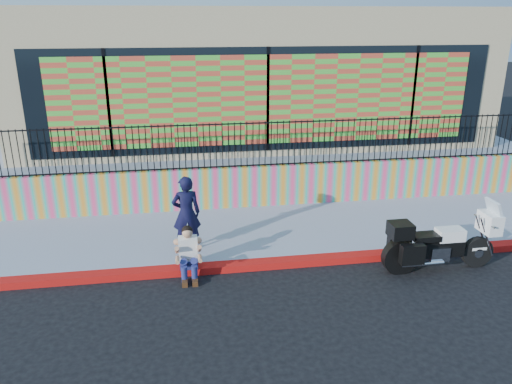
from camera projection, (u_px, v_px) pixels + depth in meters
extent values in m
plane|color=black|center=(301.00, 264.00, 10.64)|extent=(90.00, 90.00, 0.00)
cube|color=#B20D0C|center=(301.00, 261.00, 10.61)|extent=(16.00, 0.30, 0.15)
cube|color=#8B91A7|center=(285.00, 230.00, 12.15)|extent=(16.00, 3.00, 0.15)
cube|color=#FE427B|center=(273.00, 185.00, 13.43)|extent=(16.00, 0.20, 1.10)
cube|color=#8B91A7|center=(247.00, 143.00, 18.20)|extent=(16.00, 10.00, 1.25)
cube|color=tan|center=(247.00, 70.00, 17.14)|extent=(14.00, 8.00, 4.00)
cube|color=black|center=(268.00, 100.00, 13.53)|extent=(12.60, 0.04, 2.80)
cube|color=#CF472E|center=(268.00, 100.00, 13.51)|extent=(11.48, 0.02, 2.40)
cylinder|color=black|center=(477.00, 252.00, 10.45)|extent=(0.67, 0.14, 0.67)
cylinder|color=black|center=(400.00, 258.00, 10.20)|extent=(0.67, 0.14, 0.67)
cube|color=black|center=(440.00, 247.00, 10.27)|extent=(0.96, 0.28, 0.34)
cube|color=silver|center=(437.00, 252.00, 10.29)|extent=(0.40, 0.34, 0.30)
cube|color=white|center=(450.00, 234.00, 10.20)|extent=(0.55, 0.32, 0.24)
cube|color=black|center=(425.00, 237.00, 10.13)|extent=(0.55, 0.34, 0.12)
cube|color=white|center=(490.00, 223.00, 10.26)|extent=(0.30, 0.52, 0.42)
cube|color=silver|center=(494.00, 208.00, 10.16)|extent=(0.18, 0.46, 0.34)
cube|color=black|center=(400.00, 230.00, 9.98)|extent=(0.44, 0.42, 0.30)
cube|color=black|center=(412.00, 254.00, 9.86)|extent=(0.48, 0.18, 0.40)
cube|color=black|center=(399.00, 241.00, 10.42)|extent=(0.48, 0.18, 0.40)
cube|color=white|center=(478.00, 248.00, 10.42)|extent=(0.32, 0.16, 0.06)
imported|color=black|center=(186.00, 213.00, 10.74)|extent=(0.64, 0.45, 1.68)
cube|color=navy|center=(189.00, 263.00, 10.18)|extent=(0.36, 0.28, 0.18)
cube|color=white|center=(188.00, 248.00, 10.03)|extent=(0.38, 0.27, 0.54)
sphere|color=tan|center=(187.00, 233.00, 9.87)|extent=(0.21, 0.21, 0.21)
cube|color=#472814|center=(185.00, 282.00, 9.82)|extent=(0.11, 0.26, 0.10)
cube|color=#472814|center=(195.00, 282.00, 9.85)|extent=(0.11, 0.26, 0.10)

